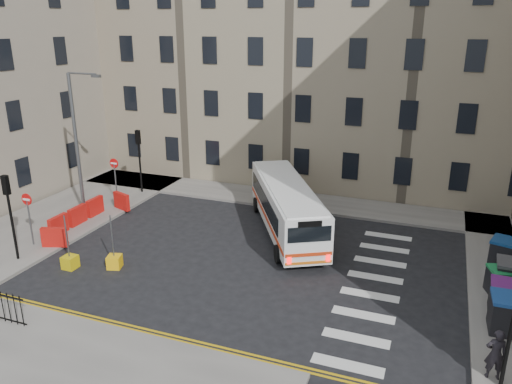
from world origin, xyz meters
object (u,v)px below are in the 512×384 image
Objects in this scene: bus at (286,206)px; bollard_yellow at (115,262)px; pedestrian at (496,354)px; streetlamp at (76,143)px; wheelie_bin_e at (503,253)px; wheelie_bin_b at (503,297)px; wheelie_bin_c at (499,281)px; wheelie_bin_a at (505,313)px; bollard_chevron at (70,262)px; wheelie_bin_d at (509,276)px.

bollard_yellow is (-6.12, -6.70, -1.23)m from bus.
pedestrian is at bearing -8.12° from bollard_yellow.
streetlamp reaches higher than bollard_yellow.
bus is at bearing -166.34° from wheelie_bin_e.
wheelie_bin_b is 4.18m from wheelie_bin_e.
bus is 7.74× the size of wheelie_bin_c.
bus is 6.69× the size of wheelie_bin_e.
wheelie_bin_a is 18.20m from bollard_chevron.
pedestrian is at bearing -113.25° from wheelie_bin_c.
wheelie_bin_a reaches higher than wheelie_bin_c.
bus is 15.92× the size of bollard_yellow.
wheelie_bin_b is (21.93, -2.88, -3.56)m from streetlamp.
wheelie_bin_e is 19.74m from bollard_chevron.
wheelie_bin_a is at bearing 2.41° from bollard_yellow.
wheelie_bin_a reaches higher than wheelie_bin_b.
wheelie_bin_d is at bearing -44.90° from bus.
wheelie_bin_d is at bearing 81.22° from wheelie_bin_a.
wheelie_bin_e is at bearing 84.77° from wheelie_bin_a.
wheelie_bin_a is at bearing -60.06° from bus.
wheelie_bin_d is 2.41m from wheelie_bin_e.
pedestrian is at bearing -96.30° from wheelie_bin_d.
wheelie_bin_b is 2.06× the size of bollard_yellow.
wheelie_bin_e is at bearing 3.29° from streetlamp.
streetlamp is 22.27m from wheelie_bin_c.
bollard_yellow and bollard_chevron have the same top height.
wheelie_bin_a is at bearing -94.64° from wheelie_bin_d.
bus is at bearing -51.25° from pedestrian.
wheelie_bin_e is 2.38× the size of bollard_chevron.
bollard_chevron is (-1.88, -0.76, 0.00)m from bollard_yellow.
bollard_chevron is at bearing 175.33° from wheelie_bin_c.
bus is at bearing 166.87° from wheelie_bin_d.
bollard_yellow is (-16.28, -2.03, -0.47)m from wheelie_bin_b.
wheelie_bin_a is 1.00× the size of wheelie_bin_d.
bus is at bearing 8.63° from streetlamp.
wheelie_bin_e is at bearing 20.62° from bollard_chevron.
streetlamp reaches higher than wheelie_bin_d.
wheelie_bin_e is (22.24, 1.28, -3.53)m from streetlamp.
wheelie_bin_c is (0.02, 2.75, -0.12)m from wheelie_bin_a.
wheelie_bin_d is 19.07m from bollard_chevron.
wheelie_bin_e is (0.33, 5.51, -0.03)m from wheelie_bin_a.
bus is at bearing 42.98° from bollard_chevron.
wheelie_bin_e is at bearing 88.32° from wheelie_bin_b.
wheelie_bin_d reaches higher than wheelie_bin_c.
wheelie_bin_b is (0.02, 1.34, -0.06)m from wheelie_bin_a.
bollard_yellow is (-16.27, -3.43, -0.41)m from wheelie_bin_c.
wheelie_bin_b is (10.16, -4.67, -0.76)m from bus.
bollard_chevron is at bearing -163.85° from wheelie_bin_d.
wheelie_bin_a is 2.27× the size of bollard_chevron.
wheelie_bin_c is (10.15, -3.26, -0.82)m from bus.
bollard_chevron is at bearing -13.10° from pedestrian.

